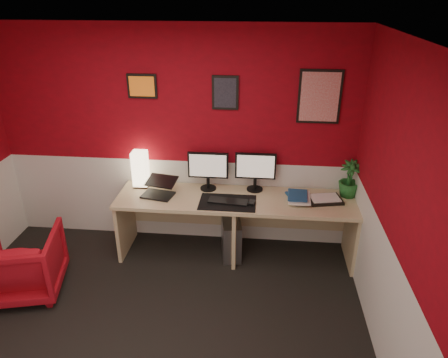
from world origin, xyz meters
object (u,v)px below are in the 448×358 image
at_px(shoji_lamp, 140,170).
at_px(armchair, 23,263).
at_px(monitor_left, 208,165).
at_px(pc_tower, 231,237).
at_px(laptop, 157,187).
at_px(monitor_right, 256,166).
at_px(potted_plant, 350,179).
at_px(desk, 236,227).
at_px(zen_tray, 325,200).

distance_m(shoji_lamp, armchair, 1.52).
xyz_separation_m(monitor_left, pc_tower, (0.28, -0.19, -0.80)).
height_order(monitor_left, pc_tower, monitor_left).
xyz_separation_m(shoji_lamp, laptop, (0.24, -0.22, -0.09)).
bearing_deg(monitor_right, pc_tower, -138.42).
distance_m(shoji_lamp, laptop, 0.34).
xyz_separation_m(potted_plant, pc_tower, (-1.26, -0.17, -0.71)).
distance_m(desk, shoji_lamp, 1.25).
bearing_deg(zen_tray, desk, -177.93).
bearing_deg(armchair, monitor_right, -169.05).
distance_m(desk, monitor_right, 0.72).
bearing_deg(pc_tower, monitor_right, 32.65).
height_order(shoji_lamp, monitor_right, monitor_right).
xyz_separation_m(desk, shoji_lamp, (-1.10, 0.20, 0.56)).
distance_m(monitor_left, potted_plant, 1.54).
relative_size(monitor_left, pc_tower, 1.29).
xyz_separation_m(monitor_left, zen_tray, (1.28, -0.16, -0.28)).
xyz_separation_m(monitor_right, pc_tower, (-0.25, -0.22, -0.80)).
height_order(shoji_lamp, armchair, shoji_lamp).
xyz_separation_m(laptop, monitor_left, (0.53, 0.22, 0.18)).
relative_size(desk, monitor_left, 4.48).
bearing_deg(shoji_lamp, potted_plant, -0.60).
height_order(pc_tower, armchair, armchair).
bearing_deg(monitor_right, shoji_lamp, -178.82).
bearing_deg(desk, shoji_lamp, 169.70).
relative_size(potted_plant, armchair, 0.56).
relative_size(monitor_left, monitor_right, 1.00).
distance_m(shoji_lamp, zen_tray, 2.06).
height_order(monitor_right, potted_plant, monitor_right).
distance_m(desk, pc_tower, 0.15).
height_order(potted_plant, pc_tower, potted_plant).
bearing_deg(armchair, laptop, -160.44).
distance_m(desk, armchair, 2.22).
height_order(desk, zen_tray, zen_tray).
distance_m(pc_tower, armchair, 2.17).
distance_m(potted_plant, armchair, 3.47).
height_order(desk, potted_plant, potted_plant).
height_order(desk, armchair, desk).
xyz_separation_m(shoji_lamp, pc_tower, (1.05, -0.19, -0.70)).
bearing_deg(pc_tower, zen_tray, -7.47).
xyz_separation_m(laptop, armchair, (-1.20, -0.79, -0.51)).
bearing_deg(armchair, potted_plant, -177.02).
distance_m(potted_plant, pc_tower, 1.46).
relative_size(laptop, pc_tower, 0.73).
height_order(laptop, zen_tray, laptop).
bearing_deg(armchair, desk, -172.24).
relative_size(shoji_lamp, monitor_right, 0.69).
height_order(monitor_right, armchair, monitor_right).
xyz_separation_m(desk, monitor_left, (-0.33, 0.20, 0.66)).
height_order(zen_tray, armchair, zen_tray).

